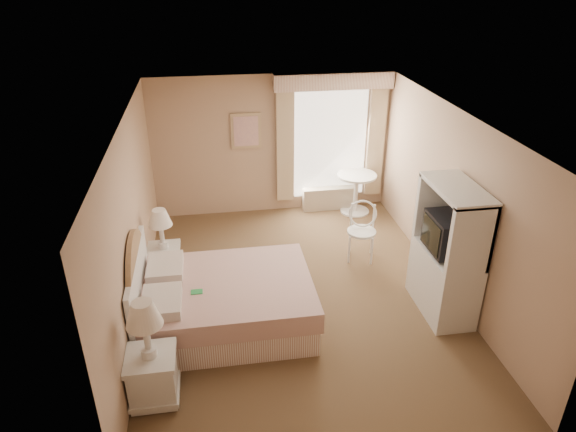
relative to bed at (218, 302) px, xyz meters
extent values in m
cube|color=brown|center=(1.12, 0.49, -0.36)|extent=(4.20, 5.50, 0.01)
cube|color=silver|center=(1.12, 0.49, 2.14)|extent=(4.20, 5.50, 0.01)
cube|color=tan|center=(1.12, 3.24, 0.89)|extent=(4.20, 0.01, 2.50)
cube|color=tan|center=(1.12, -2.26, 0.89)|extent=(4.20, 0.01, 2.50)
cube|color=tan|center=(-0.98, 0.49, 0.89)|extent=(0.01, 5.50, 2.50)
cube|color=tan|center=(3.22, 0.49, 0.89)|extent=(0.01, 5.50, 2.50)
cube|color=white|center=(2.17, 3.21, 0.89)|extent=(1.30, 0.02, 2.00)
cube|color=tan|center=(1.34, 3.16, 0.89)|extent=(0.30, 0.08, 2.05)
cube|color=tan|center=(3.00, 3.16, 0.89)|extent=(0.30, 0.08, 2.05)
cube|color=tan|center=(2.17, 3.12, 2.01)|extent=(2.05, 0.20, 0.28)
cube|color=beige|center=(2.17, 3.12, -0.15)|extent=(1.00, 0.22, 0.42)
cube|color=tan|center=(0.67, 3.21, 1.19)|extent=(0.52, 0.03, 0.62)
cube|color=beige|center=(0.67, 3.19, 1.19)|extent=(0.42, 0.02, 0.52)
cube|color=tan|center=(0.12, 0.00, -0.18)|extent=(2.06, 1.57, 0.35)
cube|color=beige|center=(0.12, 0.00, 0.14)|extent=(2.12, 1.63, 0.27)
cube|color=beige|center=(-0.64, -0.37, 0.33)|extent=(0.44, 0.61, 0.14)
cube|color=beige|center=(-0.64, 0.37, 0.33)|extent=(0.44, 0.61, 0.14)
cube|color=green|center=(-0.24, -0.15, 0.28)|extent=(0.14, 0.10, 0.01)
cube|color=white|center=(-0.93, 0.00, 0.18)|extent=(0.06, 1.67, 1.08)
cylinder|color=#A38457|center=(-0.93, 0.00, 0.28)|extent=(0.05, 1.48, 1.48)
cube|color=silver|center=(-0.72, -1.14, -0.08)|extent=(0.47, 0.47, 0.51)
cube|color=silver|center=(-0.72, -1.14, 0.21)|extent=(0.51, 0.51, 0.06)
cube|color=silver|center=(-0.72, -1.14, -0.25)|extent=(0.51, 0.51, 0.05)
cylinder|color=white|center=(-0.72, -1.14, 0.29)|extent=(0.16, 0.16, 0.10)
cylinder|color=white|center=(-0.72, -1.14, 0.49)|extent=(0.07, 0.07, 0.41)
cone|color=white|center=(-0.72, -1.14, 0.77)|extent=(0.37, 0.37, 0.27)
cube|color=silver|center=(-0.72, 1.17, -0.11)|extent=(0.42, 0.42, 0.46)
cube|color=silver|center=(-0.72, 1.17, 0.15)|extent=(0.46, 0.46, 0.06)
cube|color=silver|center=(-0.72, 1.17, -0.26)|extent=(0.46, 0.46, 0.05)
cylinder|color=white|center=(-0.72, 1.17, 0.22)|extent=(0.15, 0.15, 0.09)
cylinder|color=white|center=(-0.72, 1.17, 0.41)|extent=(0.06, 0.06, 0.37)
cone|color=white|center=(-0.72, 1.17, 0.65)|extent=(0.33, 0.33, 0.24)
cylinder|color=white|center=(2.61, 2.89, -0.34)|extent=(0.52, 0.52, 0.03)
cylinder|color=white|center=(2.61, 2.89, 0.02)|extent=(0.08, 0.08, 0.71)
cylinder|color=silver|center=(2.61, 2.89, 0.37)|extent=(0.71, 0.71, 0.04)
cylinder|color=white|center=(2.03, 1.19, -0.13)|extent=(0.03, 0.03, 0.45)
cylinder|color=white|center=(2.35, 1.09, -0.13)|extent=(0.03, 0.03, 0.45)
cylinder|color=white|center=(2.13, 1.52, -0.13)|extent=(0.03, 0.03, 0.45)
cylinder|color=white|center=(2.46, 1.41, -0.13)|extent=(0.03, 0.03, 0.45)
cylinder|color=silver|center=(2.24, 1.30, 0.11)|extent=(0.55, 0.55, 0.04)
torus|color=white|center=(2.28, 1.44, 0.35)|extent=(0.45, 0.23, 0.43)
cylinder|color=white|center=(2.13, 1.52, 0.30)|extent=(0.03, 0.03, 0.40)
cylinder|color=white|center=(2.46, 1.41, 0.30)|extent=(0.03, 0.03, 0.40)
cube|color=silver|center=(2.92, -0.13, 0.08)|extent=(0.54, 1.07, 0.88)
cube|color=silver|center=(2.92, -0.62, 0.96)|extent=(0.54, 0.08, 0.88)
cube|color=silver|center=(2.92, 0.37, 0.96)|extent=(0.54, 0.08, 0.88)
cube|color=silver|center=(2.92, -0.13, 1.40)|extent=(0.54, 1.07, 0.06)
cube|color=silver|center=(3.17, -0.13, 0.96)|extent=(0.04, 1.07, 0.88)
cube|color=black|center=(2.90, -0.13, 0.80)|extent=(0.47, 0.59, 0.47)
cube|color=black|center=(2.67, -0.13, 0.80)|extent=(0.02, 0.49, 0.39)
camera|label=1|loc=(0.04, -5.34, 3.87)|focal=32.00mm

